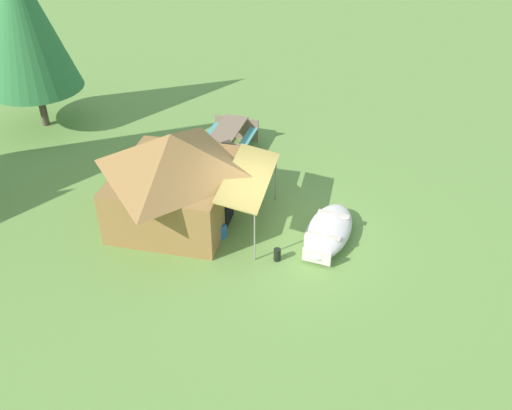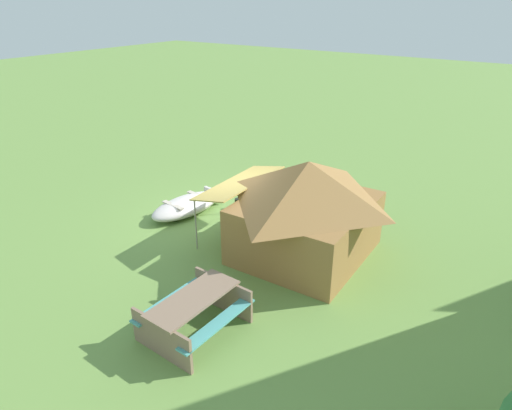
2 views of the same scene
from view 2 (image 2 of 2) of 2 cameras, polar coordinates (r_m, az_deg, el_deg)
name	(u,v)px [view 2 (image 2 of 2)]	position (r m, az deg, el deg)	size (l,w,h in m)	color
ground_plane	(225,222)	(12.76, -3.87, -2.11)	(80.00, 80.00, 0.00)	#6E9646
beached_rowboat	(186,205)	(13.28, -8.78, -0.05)	(2.43, 1.32, 0.46)	silver
canvas_cabin_tent	(306,207)	(10.74, 6.36, -0.30)	(3.43, 4.00, 2.39)	#9C6E3B
picnic_table	(194,310)	(8.69, -7.82, -12.98)	(1.90, 1.51, 0.77)	#8A6E58
cooler_box	(277,224)	(12.21, 2.61, -2.39)	(0.49, 0.39, 0.38)	#3066AE
fuel_can	(238,204)	(13.46, -2.34, 0.18)	(0.17, 0.17, 0.31)	black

